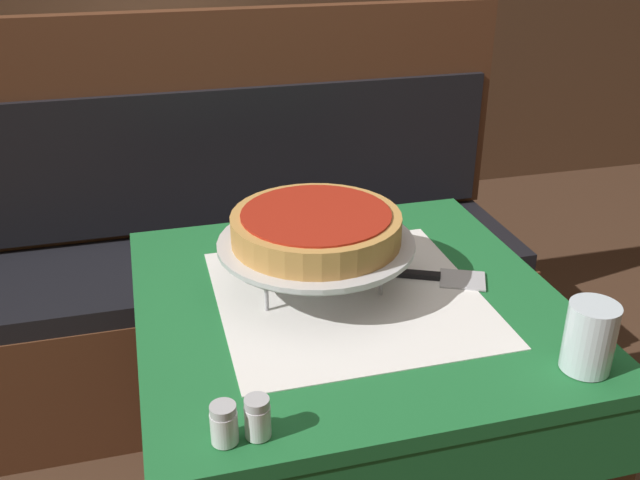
{
  "coord_description": "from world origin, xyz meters",
  "views": [
    {
      "loc": [
        -0.37,
        -1.16,
        1.48
      ],
      "look_at": [
        -0.05,
        0.03,
        0.88
      ],
      "focal_mm": 40.0,
      "sensor_mm": 36.0,
      "label": 1
    }
  ],
  "objects_px": {
    "dining_table_front": "(348,341)",
    "deep_dish_pizza": "(316,227)",
    "salt_shaker": "(224,424)",
    "condiment_caddy": "(203,78)",
    "pizza_server": "(420,275)",
    "booth_bench": "(244,287)",
    "dining_table_rear": "(177,109)",
    "pizza_pan_stand": "(316,245)",
    "water_glass_near": "(590,337)",
    "pepper_shaker": "(257,417)"
  },
  "relations": [
    {
      "from": "dining_table_rear",
      "to": "salt_shaker",
      "type": "distance_m",
      "value": 2.2
    },
    {
      "from": "dining_table_rear",
      "to": "condiment_caddy",
      "type": "xyz_separation_m",
      "value": [
        0.11,
        -0.11,
        0.15
      ]
    },
    {
      "from": "pizza_pan_stand",
      "to": "salt_shaker",
      "type": "bearing_deg",
      "value": -120.95
    },
    {
      "from": "dining_table_front",
      "to": "salt_shaker",
      "type": "bearing_deg",
      "value": -130.25
    },
    {
      "from": "dining_table_front",
      "to": "water_glass_near",
      "type": "bearing_deg",
      "value": -46.17
    },
    {
      "from": "deep_dish_pizza",
      "to": "pizza_server",
      "type": "xyz_separation_m",
      "value": [
        0.22,
        -0.02,
        -0.13
      ]
    },
    {
      "from": "salt_shaker",
      "to": "pizza_pan_stand",
      "type": "bearing_deg",
      "value": 59.05
    },
    {
      "from": "dining_table_front",
      "to": "booth_bench",
      "type": "height_order",
      "value": "booth_bench"
    },
    {
      "from": "dining_table_rear",
      "to": "deep_dish_pizza",
      "type": "relative_size",
      "value": 2.36
    },
    {
      "from": "deep_dish_pizza",
      "to": "pizza_server",
      "type": "distance_m",
      "value": 0.25
    },
    {
      "from": "pizza_pan_stand",
      "to": "water_glass_near",
      "type": "bearing_deg",
      "value": -46.3
    },
    {
      "from": "pepper_shaker",
      "to": "condiment_caddy",
      "type": "height_order",
      "value": "condiment_caddy"
    },
    {
      "from": "pizza_server",
      "to": "pizza_pan_stand",
      "type": "bearing_deg",
      "value": 174.43
    },
    {
      "from": "dining_table_front",
      "to": "deep_dish_pizza",
      "type": "bearing_deg",
      "value": 132.93
    },
    {
      "from": "salt_shaker",
      "to": "pepper_shaker",
      "type": "height_order",
      "value": "pepper_shaker"
    },
    {
      "from": "salt_shaker",
      "to": "condiment_caddy",
      "type": "distance_m",
      "value": 2.1
    },
    {
      "from": "dining_table_rear",
      "to": "booth_bench",
      "type": "bearing_deg",
      "value": -84.33
    },
    {
      "from": "dining_table_rear",
      "to": "deep_dish_pizza",
      "type": "height_order",
      "value": "deep_dish_pizza"
    },
    {
      "from": "dining_table_front",
      "to": "dining_table_rear",
      "type": "xyz_separation_m",
      "value": [
        -0.19,
        1.84,
        0.0
      ]
    },
    {
      "from": "pizza_pan_stand",
      "to": "pizza_server",
      "type": "xyz_separation_m",
      "value": [
        0.22,
        -0.02,
        -0.09
      ]
    },
    {
      "from": "dining_table_front",
      "to": "condiment_caddy",
      "type": "xyz_separation_m",
      "value": [
        -0.08,
        1.74,
        0.15
      ]
    },
    {
      "from": "deep_dish_pizza",
      "to": "salt_shaker",
      "type": "height_order",
      "value": "deep_dish_pizza"
    },
    {
      "from": "salt_shaker",
      "to": "condiment_caddy",
      "type": "bearing_deg",
      "value": 84.26
    },
    {
      "from": "booth_bench",
      "to": "pepper_shaker",
      "type": "distance_m",
      "value": 1.27
    },
    {
      "from": "dining_table_front",
      "to": "pizza_server",
      "type": "xyz_separation_m",
      "value": [
        0.16,
        0.04,
        0.11
      ]
    },
    {
      "from": "dining_table_front",
      "to": "pizza_pan_stand",
      "type": "relative_size",
      "value": 2.11
    },
    {
      "from": "water_glass_near",
      "to": "dining_table_front",
      "type": "bearing_deg",
      "value": 133.83
    },
    {
      "from": "booth_bench",
      "to": "pizza_server",
      "type": "distance_m",
      "value": 0.93
    },
    {
      "from": "pizza_pan_stand",
      "to": "salt_shaker",
      "type": "distance_m",
      "value": 0.47
    },
    {
      "from": "pizza_pan_stand",
      "to": "booth_bench",
      "type": "bearing_deg",
      "value": 92.94
    },
    {
      "from": "water_glass_near",
      "to": "salt_shaker",
      "type": "xyz_separation_m",
      "value": [
        -0.61,
        -0.02,
        -0.03
      ]
    },
    {
      "from": "deep_dish_pizza",
      "to": "dining_table_rear",
      "type": "bearing_deg",
      "value": 94.5
    },
    {
      "from": "booth_bench",
      "to": "pizza_pan_stand",
      "type": "bearing_deg",
      "value": -87.06
    },
    {
      "from": "dining_table_front",
      "to": "pizza_server",
      "type": "distance_m",
      "value": 0.2
    },
    {
      "from": "booth_bench",
      "to": "water_glass_near",
      "type": "relative_size",
      "value": 14.56
    },
    {
      "from": "pizza_server",
      "to": "booth_bench",
      "type": "bearing_deg",
      "value": 107.93
    },
    {
      "from": "deep_dish_pizza",
      "to": "salt_shaker",
      "type": "relative_size",
      "value": 5.22
    },
    {
      "from": "booth_bench",
      "to": "pizza_server",
      "type": "height_order",
      "value": "booth_bench"
    },
    {
      "from": "dining_table_front",
      "to": "dining_table_rear",
      "type": "relative_size",
      "value": 1.05
    },
    {
      "from": "salt_shaker",
      "to": "pepper_shaker",
      "type": "bearing_deg",
      "value": 0.0
    },
    {
      "from": "dining_table_rear",
      "to": "pizza_pan_stand",
      "type": "relative_size",
      "value": 2.01
    },
    {
      "from": "salt_shaker",
      "to": "condiment_caddy",
      "type": "height_order",
      "value": "condiment_caddy"
    },
    {
      "from": "dining_table_front",
      "to": "pizza_server",
      "type": "height_order",
      "value": "pizza_server"
    },
    {
      "from": "pepper_shaker",
      "to": "water_glass_near",
      "type": "bearing_deg",
      "value": 2.29
    },
    {
      "from": "booth_bench",
      "to": "pizza_pan_stand",
      "type": "height_order",
      "value": "booth_bench"
    },
    {
      "from": "pizza_server",
      "to": "condiment_caddy",
      "type": "height_order",
      "value": "condiment_caddy"
    },
    {
      "from": "dining_table_rear",
      "to": "pizza_pan_stand",
      "type": "distance_m",
      "value": 1.8
    },
    {
      "from": "dining_table_rear",
      "to": "deep_dish_pizza",
      "type": "bearing_deg",
      "value": -85.5
    },
    {
      "from": "pizza_pan_stand",
      "to": "water_glass_near",
      "type": "relative_size",
      "value": 3.22
    },
    {
      "from": "dining_table_front",
      "to": "condiment_caddy",
      "type": "distance_m",
      "value": 1.75
    }
  ]
}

